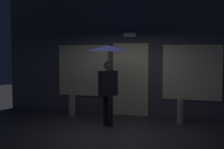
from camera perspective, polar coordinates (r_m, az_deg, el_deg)
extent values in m
plane|color=#2D2D33|center=(8.43, -0.49, -9.60)|extent=(18.00, 18.00, 0.00)
cube|color=#4C4C56|center=(10.45, 3.36, 4.31)|extent=(8.31, 0.30, 4.06)
cube|color=beige|center=(10.32, 3.12, -0.85)|extent=(1.10, 0.04, 2.20)
cube|color=beige|center=(10.77, -4.79, 0.68)|extent=(1.68, 0.04, 1.60)
cube|color=beige|center=(10.03, 13.29, 0.32)|extent=(1.68, 0.04, 1.60)
cube|color=white|center=(10.21, 3.04, 6.67)|extent=(0.36, 0.16, 0.12)
cylinder|color=black|center=(9.06, -1.01, -6.02)|extent=(0.15, 0.15, 0.80)
cylinder|color=black|center=(8.89, -0.34, -6.21)|extent=(0.15, 0.15, 0.80)
cube|color=black|center=(8.87, -0.68, -1.49)|extent=(0.48, 0.50, 0.65)
cube|color=silver|center=(8.93, 0.08, -1.45)|extent=(0.11, 0.12, 0.52)
cube|color=#721966|center=(8.93, 0.09, -1.58)|extent=(0.05, 0.05, 0.42)
sphere|color=gray|center=(8.84, -0.68, 1.52)|extent=(0.22, 0.22, 0.22)
cylinder|color=slate|center=(8.84, -0.69, 1.82)|extent=(0.02, 0.02, 0.96)
cone|color=#14144C|center=(8.83, -0.69, 4.44)|extent=(1.24, 1.24, 0.15)
cylinder|color=#9E998E|center=(10.47, -6.81, -5.03)|extent=(0.23, 0.23, 0.67)
cylinder|color=#9E998E|center=(9.47, 11.49, -6.03)|extent=(0.21, 0.21, 0.68)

